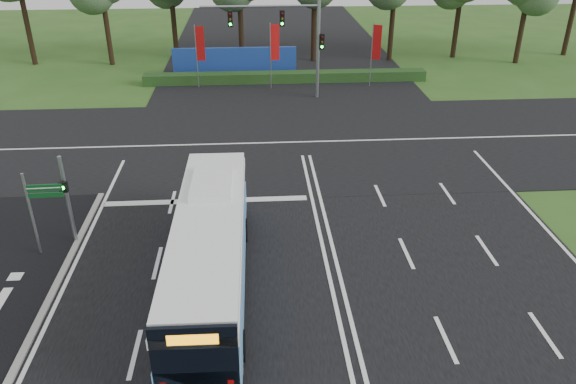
{
  "coord_description": "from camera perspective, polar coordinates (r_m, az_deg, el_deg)",
  "views": [
    {
      "loc": [
        -2.71,
        -18.51,
        12.59
      ],
      "look_at": [
        -1.34,
        2.0,
        1.95
      ],
      "focal_mm": 35.0,
      "sensor_mm": 36.0,
      "label": 1
    }
  ],
  "objects": [
    {
      "name": "city_bus",
      "position": [
        20.09,
        -7.91,
        -5.94
      ],
      "size": [
        2.57,
        11.41,
        3.27
      ],
      "rotation": [
        0.0,
        0.0,
        -0.01
      ],
      "color": "#6CB3FC",
      "rests_on": "ground"
    },
    {
      "name": "road_cross",
      "position": [
        33.11,
        1.16,
        5.07
      ],
      "size": [
        120.0,
        14.0,
        0.05
      ],
      "primitive_type": "cube",
      "color": "black",
      "rests_on": "ground"
    },
    {
      "name": "banner_flag_right",
      "position": [
        43.45,
        8.86,
        14.42
      ],
      "size": [
        0.66,
        0.3,
        4.73
      ],
      "rotation": [
        0.0,
        0.0,
        -0.37
      ],
      "color": "gray",
      "rests_on": "ground"
    },
    {
      "name": "kerb_strip",
      "position": [
        21.26,
        -23.8,
        -11.5
      ],
      "size": [
        0.25,
        18.0,
        0.12
      ],
      "primitive_type": "cube",
      "color": "gray",
      "rests_on": "ground"
    },
    {
      "name": "road_main",
      "position": [
        22.54,
        3.76,
        -6.59
      ],
      "size": [
        20.0,
        120.0,
        0.04
      ],
      "primitive_type": "cube",
      "color": "black",
      "rests_on": "ground"
    },
    {
      "name": "ground",
      "position": [
        22.55,
        3.76,
        -6.63
      ],
      "size": [
        120.0,
        120.0,
        0.0
      ],
      "primitive_type": "plane",
      "color": "#2D531B",
      "rests_on": "ground"
    },
    {
      "name": "banner_flag_mid",
      "position": [
        42.47,
        -1.46,
        14.55
      ],
      "size": [
        0.7,
        0.22,
        4.87
      ],
      "rotation": [
        0.0,
        0.0,
        0.25
      ],
      "color": "gray",
      "rests_on": "ground"
    },
    {
      "name": "banner_flag_left",
      "position": [
        43.17,
        -9.01,
        14.3
      ],
      "size": [
        0.69,
        0.16,
        4.69
      ],
      "rotation": [
        0.0,
        0.0,
        -0.16
      ],
      "color": "gray",
      "rests_on": "ground"
    },
    {
      "name": "hedge",
      "position": [
        44.79,
        -0.22,
        11.58
      ],
      "size": [
        22.0,
        1.2,
        0.8
      ],
      "primitive_type": "cube",
      "color": "#183814",
      "rests_on": "ground"
    },
    {
      "name": "pedestrian_signal",
      "position": [
        24.04,
        -21.55,
        -0.5
      ],
      "size": [
        0.32,
        0.44,
        3.88
      ],
      "rotation": [
        0.0,
        0.0,
        -0.07
      ],
      "color": "gray",
      "rests_on": "ground"
    },
    {
      "name": "traffic_light_gantry",
      "position": [
        39.91,
        0.46,
        15.92
      ],
      "size": [
        8.41,
        0.28,
        7.0
      ],
      "color": "gray",
      "rests_on": "ground"
    },
    {
      "name": "street_sign",
      "position": [
        23.61,
        -24.08,
        -1.08
      ],
      "size": [
        1.4,
        0.12,
        3.58
      ],
      "rotation": [
        0.0,
        0.0,
        0.03
      ],
      "color": "gray",
      "rests_on": "ground"
    },
    {
      "name": "blue_hoarding",
      "position": [
        46.96,
        -5.43,
        13.1
      ],
      "size": [
        10.0,
        0.3,
        2.2
      ],
      "primitive_type": "cube",
      "color": "navy",
      "rests_on": "ground"
    }
  ]
}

